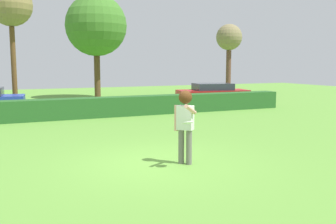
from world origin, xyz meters
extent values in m
plane|color=#609838|center=(0.00, 0.00, 0.00)|extent=(60.00, 60.00, 0.00)
cylinder|color=slate|center=(0.66, -0.40, 0.42)|extent=(0.14, 0.14, 0.84)
cylinder|color=slate|center=(0.52, -0.25, 0.42)|extent=(0.14, 0.14, 0.84)
cube|color=silver|center=(0.59, -0.33, 1.13)|extent=(0.42, 0.43, 0.58)
cylinder|color=#D89984|center=(0.54, -0.69, 1.37)|extent=(0.52, 0.48, 0.30)
cylinder|color=#D89984|center=(0.43, -0.15, 1.11)|extent=(0.09, 0.09, 0.62)
sphere|color=#D89984|center=(0.59, -0.33, 1.59)|extent=(0.22, 0.22, 0.22)
sphere|color=#4A2A11|center=(0.59, -0.33, 1.62)|extent=(0.32, 0.32, 0.32)
cylinder|color=white|center=(0.42, -0.76, 1.08)|extent=(0.26, 0.26, 0.10)
cube|color=#265924|center=(0.00, 8.56, 0.45)|extent=(20.93, 0.90, 0.89)
cylinder|color=black|center=(-2.78, 12.91, 0.30)|extent=(0.61, 0.17, 0.60)
cylinder|color=black|center=(-2.97, 11.23, 0.30)|extent=(0.61, 0.17, 0.60)
cube|color=#B21E1E|center=(8.34, 11.29, 0.57)|extent=(4.44, 2.42, 0.55)
cube|color=#2D333D|center=(8.34, 11.29, 1.05)|extent=(2.44, 1.93, 0.40)
cylinder|color=black|center=(9.93, 11.86, 0.30)|extent=(0.61, 0.20, 0.60)
cylinder|color=black|center=(9.63, 10.19, 0.30)|extent=(0.61, 0.20, 0.60)
cylinder|color=black|center=(7.04, 12.39, 0.30)|extent=(0.61, 0.20, 0.60)
cylinder|color=black|center=(6.74, 10.71, 0.30)|extent=(0.61, 0.20, 0.60)
cylinder|color=brown|center=(13.85, 18.00, 1.75)|extent=(0.41, 0.41, 3.50)
sphere|color=olive|center=(13.85, 18.00, 4.55)|extent=(2.10, 2.10, 2.10)
cylinder|color=#523821|center=(2.95, 17.94, 1.89)|extent=(0.42, 0.42, 3.77)
sphere|color=#407828|center=(2.95, 17.94, 5.04)|extent=(4.21, 4.21, 4.21)
cylinder|color=brown|center=(-2.59, 14.01, 2.20)|extent=(0.27, 0.27, 4.40)
sphere|color=olive|center=(-2.59, 14.01, 5.53)|extent=(2.27, 2.27, 2.27)
camera|label=1|loc=(-3.45, -8.28, 2.40)|focal=40.41mm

